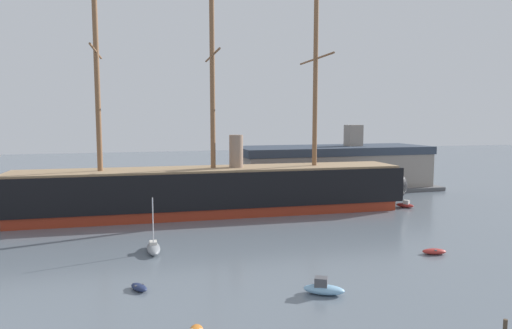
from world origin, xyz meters
TOP-DOWN VIEW (x-y plane):
  - tall_ship at (-3.43, 55.11)m, footprint 77.20×16.72m
  - motorboat_near_centre at (-0.07, 18.53)m, footprint 3.97×3.14m
  - dinghy_mid_left at (-16.07, 24.01)m, footprint 1.96×2.51m
  - dinghy_mid_right at (17.35, 26.09)m, footprint 2.97×1.88m
  - sailboat_alongside_bow at (-14.18, 35.72)m, footprint 1.56×5.08m
  - motorboat_far_right at (30.36, 51.20)m, footprint 2.98×3.23m
  - dinghy_distant_centre at (3.98, 64.66)m, footprint 1.88×0.96m
  - dockside_warehouse_right at (26.71, 73.29)m, footprint 45.75×17.25m

SIDE VIEW (x-z plane):
  - dinghy_distant_centre at x=3.98m, z-range 0.00..0.43m
  - dinghy_mid_left at x=-16.07m, z-range 0.00..0.55m
  - dinghy_mid_right at x=17.35m, z-range 0.00..0.65m
  - motorboat_far_right at x=30.36m, z-range -0.19..1.11m
  - motorboat_near_centre at x=-0.07m, z-range -0.23..1.32m
  - sailboat_alongside_bow at x=-14.18m, z-range -2.75..3.86m
  - tall_ship at x=-3.43m, z-range -14.52..22.61m
  - dockside_warehouse_right at x=26.71m, z-range -2.37..11.94m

